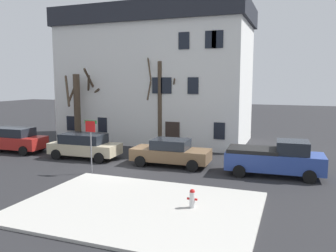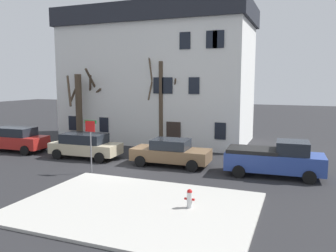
# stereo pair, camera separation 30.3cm
# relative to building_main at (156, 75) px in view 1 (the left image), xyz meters

# --- Properties ---
(ground_plane) EXTENTS (120.00, 120.00, 0.00)m
(ground_plane) POSITION_rel_building_main_xyz_m (2.09, -10.40, -5.62)
(ground_plane) COLOR #262628
(sidewalk_slab) EXTENTS (9.61, 6.95, 0.12)m
(sidewalk_slab) POSITION_rel_building_main_xyz_m (5.59, -15.49, -5.56)
(sidewalk_slab) COLOR #B7B5AD
(sidewalk_slab) RESTS_ON ground_plane
(building_main) EXTENTS (16.04, 7.81, 11.11)m
(building_main) POSITION_rel_building_main_xyz_m (0.00, 0.00, 0.00)
(building_main) COLOR white
(building_main) RESTS_ON ground_plane
(tree_bare_near) EXTENTS (2.81, 2.83, 6.11)m
(tree_bare_near) POSITION_rel_building_main_xyz_m (-4.91, -4.39, -2.42)
(tree_bare_near) COLOR #4C3D2D
(tree_bare_near) RESTS_ON ground_plane
(tree_bare_mid) EXTENTS (2.61, 2.59, 7.26)m
(tree_bare_mid) POSITION_rel_building_main_xyz_m (1.81, -3.55, -1.93)
(tree_bare_mid) COLOR #4C3D2D
(tree_bare_mid) RESTS_ON ground_plane
(car_red_wagon) EXTENTS (4.64, 2.22, 1.78)m
(car_red_wagon) POSITION_rel_building_main_xyz_m (-7.67, -8.49, -4.69)
(car_red_wagon) COLOR #AD231E
(car_red_wagon) RESTS_ON ground_plane
(car_beige_wagon) EXTENTS (4.75, 2.20, 1.66)m
(car_beige_wagon) POSITION_rel_building_main_xyz_m (-1.64, -8.53, -4.75)
(car_beige_wagon) COLOR #C6B793
(car_beige_wagon) RESTS_ON ground_plane
(car_brown_sedan) EXTENTS (4.80, 2.19, 1.63)m
(car_brown_sedan) POSITION_rel_building_main_xyz_m (4.42, -8.37, -4.80)
(car_brown_sedan) COLOR brown
(car_brown_sedan) RESTS_ON ground_plane
(pickup_truck_blue) EXTENTS (5.24, 2.36, 1.97)m
(pickup_truck_blue) POSITION_rel_building_main_xyz_m (10.51, -8.50, -4.67)
(pickup_truck_blue) COLOR #2D4799
(pickup_truck_blue) RESTS_ON ground_plane
(fire_hydrant) EXTENTS (0.42, 0.22, 0.76)m
(fire_hydrant) POSITION_rel_building_main_xyz_m (7.72, -14.95, -5.11)
(fire_hydrant) COLOR silver
(fire_hydrant) RESTS_ON sidewalk_slab
(street_sign_pole) EXTENTS (0.76, 0.07, 2.99)m
(street_sign_pole) POSITION_rel_building_main_xyz_m (0.89, -11.62, -3.53)
(street_sign_pole) COLOR slate
(street_sign_pole) RESTS_ON ground_plane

